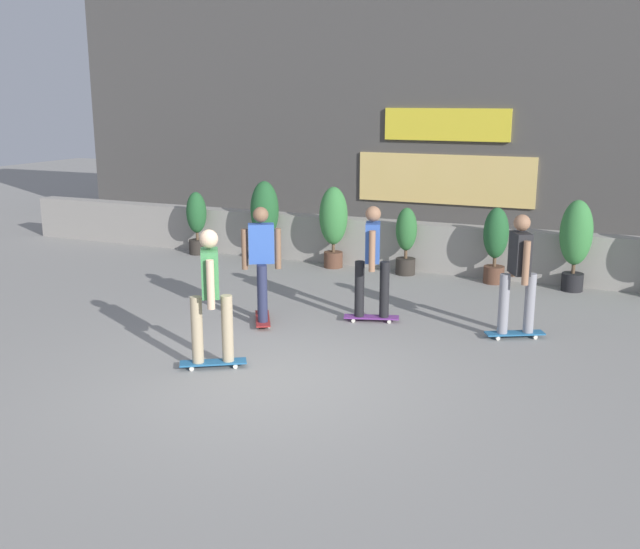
% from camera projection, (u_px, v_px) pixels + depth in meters
% --- Properties ---
extents(ground_plane, '(48.00, 48.00, 0.00)m').
position_uv_depth(ground_plane, '(269.00, 377.00, 8.58)').
color(ground_plane, gray).
extents(planter_wall, '(18.00, 0.40, 0.90)m').
position_uv_depth(planter_wall, '(415.00, 246.00, 13.82)').
color(planter_wall, gray).
rests_on(planter_wall, ground).
extents(building_backdrop, '(20.00, 2.08, 6.50)m').
position_uv_depth(building_backdrop, '(469.00, 94.00, 16.72)').
color(building_backdrop, '#4C4947').
rests_on(building_backdrop, ground).
extents(potted_plant_0, '(0.41, 0.41, 1.30)m').
position_uv_depth(potted_plant_0, '(197.00, 220.00, 15.13)').
color(potted_plant_0, '#2D2823').
rests_on(potted_plant_0, ground).
extents(potted_plant_1, '(0.56, 0.56, 1.59)m').
position_uv_depth(potted_plant_1, '(265.00, 214.00, 14.46)').
color(potted_plant_1, black).
rests_on(potted_plant_1, ground).
extents(potted_plant_2, '(0.54, 0.54, 1.55)m').
position_uv_depth(potted_plant_2, '(333.00, 221.00, 13.89)').
color(potted_plant_2, brown).
rests_on(potted_plant_2, ground).
extents(potted_plant_3, '(0.39, 0.39, 1.24)m').
position_uv_depth(potted_plant_3, '(406.00, 239.00, 13.39)').
color(potted_plant_3, '#2D2823').
rests_on(potted_plant_3, ground).
extents(potted_plant_4, '(0.43, 0.43, 1.34)m').
position_uv_depth(potted_plant_4, '(496.00, 241.00, 12.74)').
color(potted_plant_4, brown).
rests_on(potted_plant_4, ground).
extents(potted_plant_5, '(0.53, 0.53, 1.54)m').
position_uv_depth(potted_plant_5, '(576.00, 238.00, 12.19)').
color(potted_plant_5, black).
rests_on(potted_plant_5, ground).
extents(skater_by_wall_right, '(0.82, 0.54, 1.70)m').
position_uv_depth(skater_by_wall_right, '(372.00, 258.00, 10.48)').
color(skater_by_wall_right, '#72338C').
rests_on(skater_by_wall_right, ground).
extents(skater_far_left, '(0.57, 0.79, 1.70)m').
position_uv_depth(skater_far_left, '(262.00, 260.00, 10.40)').
color(skater_far_left, maroon).
rests_on(skater_far_left, ground).
extents(skater_far_right, '(0.78, 0.59, 1.70)m').
position_uv_depth(skater_far_right, '(211.00, 292.00, 8.66)').
color(skater_far_right, '#266699').
rests_on(skater_far_right, ground).
extents(skater_by_wall_left, '(0.80, 0.56, 1.70)m').
position_uv_depth(skater_by_wall_left, '(519.00, 271.00, 9.75)').
color(skater_by_wall_left, '#266699').
rests_on(skater_by_wall_left, ground).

